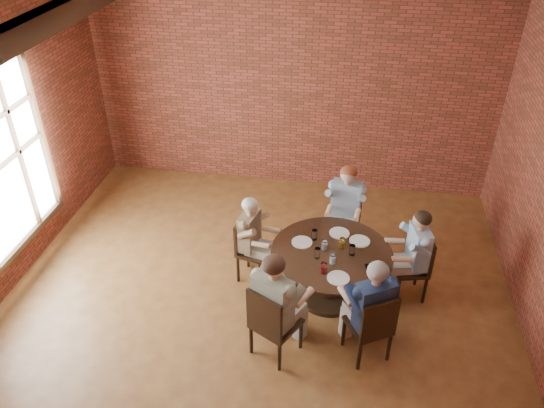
% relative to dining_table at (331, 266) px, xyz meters
% --- Properties ---
extents(floor, '(7.00, 7.00, 0.00)m').
position_rel_dining_table_xyz_m(floor, '(-0.90, -0.65, -0.53)').
color(floor, '#955F2E').
rests_on(floor, ground).
extents(ceiling, '(7.00, 7.00, 0.00)m').
position_rel_dining_table_xyz_m(ceiling, '(-0.90, -0.65, 2.87)').
color(ceiling, silver).
rests_on(ceiling, wall_back).
extents(wall_back, '(7.00, 0.00, 7.00)m').
position_rel_dining_table_xyz_m(wall_back, '(-0.90, 2.85, 1.17)').
color(wall_back, brown).
rests_on(wall_back, ground).
extents(dining_table, '(1.50, 1.50, 0.75)m').
position_rel_dining_table_xyz_m(dining_table, '(0.00, 0.00, 0.00)').
color(dining_table, black).
rests_on(dining_table, floor).
extents(chair_a, '(0.49, 0.49, 0.91)m').
position_rel_dining_table_xyz_m(chair_a, '(1.07, 0.25, -0.03)').
color(chair_a, black).
rests_on(chair_a, floor).
extents(diner_a, '(0.71, 0.63, 1.29)m').
position_rel_dining_table_xyz_m(diner_a, '(1.00, 0.23, 0.12)').
color(diner_a, teal).
rests_on(diner_a, floor).
extents(chair_b, '(0.47, 0.47, 0.94)m').
position_rel_dining_table_xyz_m(chair_b, '(0.12, 1.15, -0.02)').
color(chair_b, black).
rests_on(chair_b, floor).
extents(diner_b, '(0.60, 0.71, 1.34)m').
position_rel_dining_table_xyz_m(diner_b, '(0.11, 1.06, 0.14)').
color(diner_b, '#8094A2').
rests_on(diner_b, floor).
extents(chair_c, '(0.46, 0.46, 0.89)m').
position_rel_dining_table_xyz_m(chair_c, '(-1.10, 0.26, -0.04)').
color(chair_c, black).
rests_on(chair_c, floor).
extents(diner_c, '(0.68, 0.60, 1.25)m').
position_rel_dining_table_xyz_m(diner_c, '(-1.03, 0.24, 0.09)').
color(diner_c, brown).
rests_on(diner_c, floor).
extents(chair_d, '(0.63, 0.63, 0.98)m').
position_rel_dining_table_xyz_m(chair_d, '(-0.58, -1.06, -0.00)').
color(chair_d, black).
rests_on(chair_d, floor).
extents(diner_d, '(0.84, 0.90, 1.41)m').
position_rel_dining_table_xyz_m(diner_d, '(-0.53, -0.98, 0.18)').
color(diner_d, tan).
rests_on(diner_d, floor).
extents(chair_e, '(0.60, 0.60, 0.95)m').
position_rel_dining_table_xyz_m(chair_e, '(0.53, -0.92, -0.02)').
color(chair_e, black).
rests_on(chair_e, floor).
extents(diner_e, '(0.80, 0.85, 1.35)m').
position_rel_dining_table_xyz_m(diner_e, '(0.48, -0.84, 0.15)').
color(diner_e, navy).
rests_on(diner_e, floor).
extents(plate_a, '(0.26, 0.26, 0.01)m').
position_rel_dining_table_xyz_m(plate_a, '(0.33, 0.27, 0.23)').
color(plate_a, white).
rests_on(plate_a, dining_table).
extents(plate_b, '(0.26, 0.26, 0.01)m').
position_rel_dining_table_xyz_m(plate_b, '(0.07, 0.39, 0.23)').
color(plate_b, white).
rests_on(plate_b, dining_table).
extents(plate_c, '(0.26, 0.26, 0.01)m').
position_rel_dining_table_xyz_m(plate_c, '(-0.38, 0.12, 0.23)').
color(plate_c, white).
rests_on(plate_c, dining_table).
extents(plate_d, '(0.26, 0.26, 0.01)m').
position_rel_dining_table_xyz_m(plate_d, '(0.11, -0.48, 0.23)').
color(plate_d, white).
rests_on(plate_d, dining_table).
extents(glass_a, '(0.07, 0.07, 0.14)m').
position_rel_dining_table_xyz_m(glass_a, '(0.24, -0.01, 0.29)').
color(glass_a, white).
rests_on(glass_a, dining_table).
extents(glass_b, '(0.07, 0.07, 0.14)m').
position_rel_dining_table_xyz_m(glass_b, '(0.12, 0.11, 0.29)').
color(glass_b, white).
rests_on(glass_b, dining_table).
extents(glass_c, '(0.07, 0.07, 0.14)m').
position_rel_dining_table_xyz_m(glass_c, '(-0.24, 0.22, 0.29)').
color(glass_c, white).
rests_on(glass_c, dining_table).
extents(glass_d, '(0.07, 0.07, 0.14)m').
position_rel_dining_table_xyz_m(glass_d, '(-0.09, 0.04, 0.29)').
color(glass_d, white).
rests_on(glass_d, dining_table).
extents(glass_e, '(0.07, 0.07, 0.14)m').
position_rel_dining_table_xyz_m(glass_e, '(-0.17, -0.14, 0.29)').
color(glass_e, white).
rests_on(glass_e, dining_table).
extents(glass_f, '(0.07, 0.07, 0.14)m').
position_rel_dining_table_xyz_m(glass_f, '(-0.07, -0.40, 0.29)').
color(glass_f, white).
rests_on(glass_f, dining_table).
extents(glass_g, '(0.07, 0.07, 0.14)m').
position_rel_dining_table_xyz_m(glass_g, '(0.02, -0.21, 0.29)').
color(glass_g, white).
rests_on(glass_g, dining_table).
extents(smartphone, '(0.09, 0.14, 0.01)m').
position_rel_dining_table_xyz_m(smartphone, '(0.45, -0.23, 0.23)').
color(smartphone, black).
rests_on(smartphone, dining_table).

